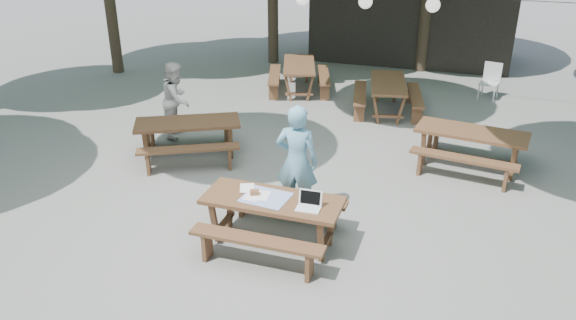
% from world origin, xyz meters
% --- Properties ---
extents(ground, '(80.00, 80.00, 0.00)m').
position_xyz_m(ground, '(0.00, 0.00, 0.00)').
color(ground, slate).
rests_on(ground, ground).
extents(pavilion, '(6.00, 3.00, 2.80)m').
position_xyz_m(pavilion, '(0.50, 10.50, 1.40)').
color(pavilion, black).
rests_on(pavilion, ground).
extents(main_picnic_table, '(2.00, 1.58, 0.75)m').
position_xyz_m(main_picnic_table, '(-0.01, -1.23, 0.39)').
color(main_picnic_table, '#4D321B').
rests_on(main_picnic_table, ground).
extents(picnic_table_nw, '(2.41, 2.28, 0.75)m').
position_xyz_m(picnic_table_nw, '(-2.62, 1.17, 0.39)').
color(picnic_table_nw, '#4D321B').
rests_on(picnic_table_nw, ground).
extents(picnic_table_ne, '(2.10, 1.82, 0.75)m').
position_xyz_m(picnic_table_ne, '(2.61, 2.39, 0.39)').
color(picnic_table_ne, '#4D321B').
rests_on(picnic_table_ne, ground).
extents(picnic_table_far_w, '(2.08, 2.29, 0.75)m').
position_xyz_m(picnic_table_far_w, '(-1.84, 5.89, 0.39)').
color(picnic_table_far_w, '#4D321B').
rests_on(picnic_table_far_w, ground).
extents(picnic_table_far_e, '(1.91, 2.17, 0.75)m').
position_xyz_m(picnic_table_far_e, '(0.64, 5.02, 0.39)').
color(picnic_table_far_e, '#4D321B').
rests_on(picnic_table_far_e, ground).
extents(woman, '(0.69, 0.47, 1.85)m').
position_xyz_m(woman, '(0.05, -0.27, 0.92)').
color(woman, '#6AA5C1').
rests_on(woman, ground).
extents(second_person, '(0.74, 0.88, 1.61)m').
position_xyz_m(second_person, '(-3.37, 2.13, 0.81)').
color(second_person, silver).
rests_on(second_person, ground).
extents(plastic_chair, '(0.53, 0.53, 0.90)m').
position_xyz_m(plastic_chair, '(2.94, 6.87, 0.26)').
color(plastic_chair, silver).
rests_on(plastic_chair, ground).
extents(laptop, '(0.34, 0.27, 0.24)m').
position_xyz_m(laptop, '(0.56, -1.31, 0.81)').
color(laptop, white).
rests_on(laptop, main_picnic_table).
extents(tabletop_clutter, '(0.86, 0.65, 0.08)m').
position_xyz_m(tabletop_clutter, '(-0.16, -1.22, 0.76)').
color(tabletop_clutter, blue).
rests_on(tabletop_clutter, main_picnic_table).
extents(paper_lanterns, '(9.00, 0.34, 0.38)m').
position_xyz_m(paper_lanterns, '(-0.19, 6.00, 2.40)').
color(paper_lanterns, black).
rests_on(paper_lanterns, ground).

